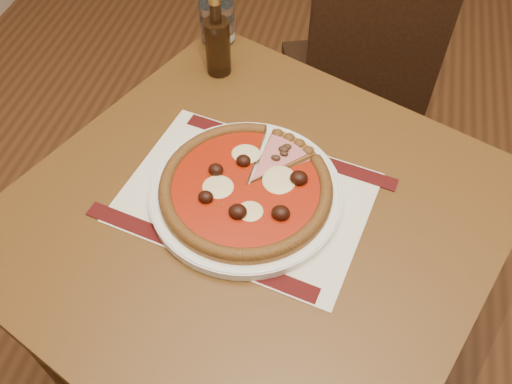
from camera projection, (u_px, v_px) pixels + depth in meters
The scene contains 8 objects.
table at pixel (254, 242), 1.04m from camera, with size 1.04×1.04×0.75m.
chair_far at pixel (359, 76), 1.64m from camera, with size 0.49×0.49×0.80m.
placemat at pixel (246, 197), 0.98m from camera, with size 0.43×0.31×0.00m, color white.
plate at pixel (246, 194), 0.97m from camera, with size 0.35×0.35×0.02m, color white.
pizza at pixel (246, 187), 0.96m from camera, with size 0.31×0.31×0.04m.
ham_slice at pixel (286, 160), 1.00m from camera, with size 0.10×0.14×0.02m.
water_glass at pixel (217, 21), 1.23m from camera, with size 0.08×0.08×0.10m, color white.
bottle at pixel (218, 44), 1.14m from camera, with size 0.05×0.05×0.18m.
Camera 1 is at (-0.76, -0.91, 1.53)m, focal length 38.00 mm.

